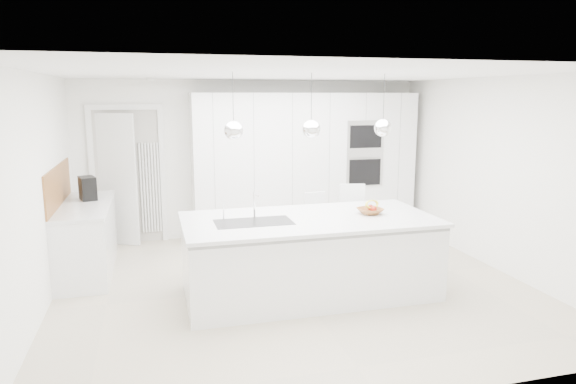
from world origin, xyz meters
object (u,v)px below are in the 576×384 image
object	(u,v)px
espresso_machine	(88,188)
island_base	(310,259)
bar_stool_right	(355,226)
bar_stool_left	(317,230)
fruit_bowl	(370,211)

from	to	relation	value
espresso_machine	island_base	bearing A→B (deg)	-52.36
bar_stool_right	island_base	bearing A→B (deg)	-124.33
bar_stool_left	bar_stool_right	xyz separation A→B (m)	(0.48, -0.17, 0.06)
bar_stool_left	island_base	bearing A→B (deg)	-120.51
bar_stool_right	fruit_bowl	bearing A→B (deg)	-88.80
island_base	espresso_machine	world-z (taller)	espresso_machine
fruit_bowl	bar_stool_left	xyz separation A→B (m)	(-0.32, 0.98, -0.45)
island_base	fruit_bowl	bearing A→B (deg)	2.83
bar_stool_right	bar_stool_left	bearing A→B (deg)	173.31
bar_stool_left	bar_stool_right	size ratio (longest dim) A/B	0.89
island_base	fruit_bowl	xyz separation A→B (m)	(0.74, 0.04, 0.51)
island_base	bar_stool_left	distance (m)	1.10
fruit_bowl	island_base	bearing A→B (deg)	-177.17
fruit_bowl	bar_stool_left	bearing A→B (deg)	108.18
espresso_machine	bar_stool_left	bearing A→B (deg)	-31.79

